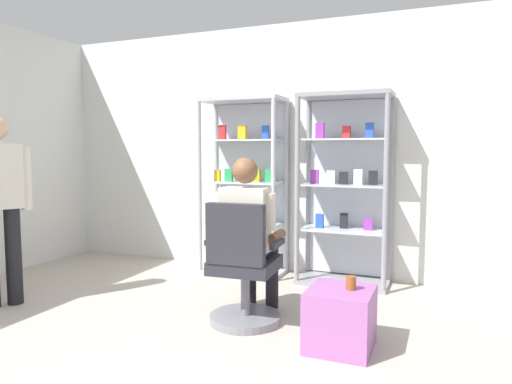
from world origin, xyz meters
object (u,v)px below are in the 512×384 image
at_px(display_cabinet_left, 245,185).
at_px(tea_glass, 351,283).
at_px(office_chair, 243,275).
at_px(seated_shopkeeper, 250,230).
at_px(storage_crate, 340,319).
at_px(display_cabinet_right, 345,188).

distance_m(display_cabinet_left, tea_glass, 2.21).
distance_m(office_chair, seated_shopkeeper, 0.36).
distance_m(storage_crate, tea_glass, 0.26).
bearing_deg(seated_shopkeeper, display_cabinet_left, 114.97).
relative_size(display_cabinet_right, office_chair, 1.98).
distance_m(display_cabinet_left, office_chair, 1.69).
bearing_deg(display_cabinet_right, seated_shopkeeper, -110.78).
distance_m(display_cabinet_right, tea_glass, 1.70).
relative_size(office_chair, seated_shopkeeper, 0.74).
height_order(display_cabinet_left, seated_shopkeeper, display_cabinet_left).
bearing_deg(office_chair, display_cabinet_left, 112.85).
bearing_deg(office_chair, display_cabinet_right, 71.75).
relative_size(office_chair, storage_crate, 2.11).
height_order(display_cabinet_left, display_cabinet_right, same).
height_order(seated_shopkeeper, tea_glass, seated_shopkeeper).
relative_size(display_cabinet_left, tea_glass, 20.60).
relative_size(display_cabinet_left, storage_crate, 4.18).
height_order(office_chair, storage_crate, office_chair).
xyz_separation_m(display_cabinet_right, seated_shopkeeper, (-0.49, -1.30, -0.25)).
bearing_deg(display_cabinet_right, storage_crate, -79.30).
bearing_deg(seated_shopkeeper, office_chair, -86.15).
bearing_deg(display_cabinet_right, office_chair, -108.25).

